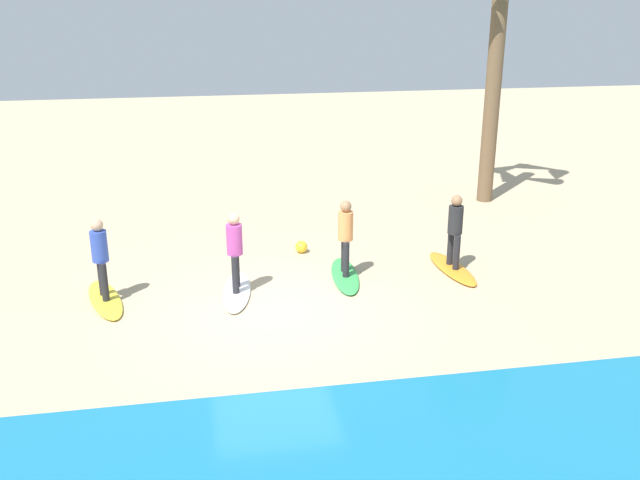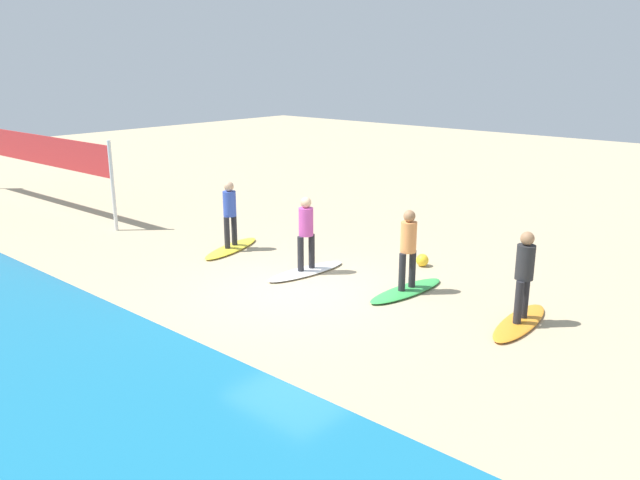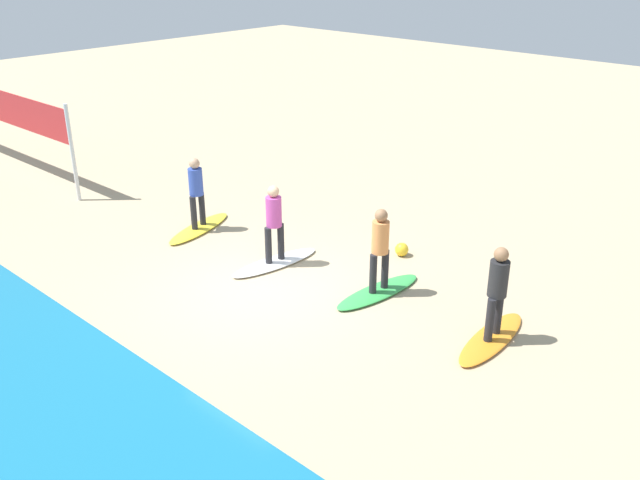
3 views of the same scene
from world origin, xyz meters
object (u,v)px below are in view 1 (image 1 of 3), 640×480
at_px(surfboard_orange, 452,268).
at_px(surfboard_white, 237,292).
at_px(surfer_orange, 455,226).
at_px(surfboard_yellow, 105,299).
at_px(surfer_white, 235,246).
at_px(beach_ball, 301,247).
at_px(surfer_green, 345,232).
at_px(surfer_yellow, 100,253).
at_px(surfboard_green, 345,275).

distance_m(surfboard_orange, surfboard_white, 4.82).
xyz_separation_m(surfer_orange, surfboard_yellow, (7.42, 0.35, -0.99)).
bearing_deg(surfer_white, surfboard_yellow, -1.67).
bearing_deg(beach_ball, surfer_green, 112.50).
bearing_deg(surfboard_white, surfer_yellow, -84.71).
relative_size(surfer_white, surfboard_yellow, 0.78).
bearing_deg(surfer_white, surfboard_white, -45.00).
distance_m(surfer_white, surfer_yellow, 2.61).
bearing_deg(surfer_white, surfboard_green, -169.38).
bearing_deg(beach_ball, surfer_white, 51.76).
bearing_deg(beach_ball, surfboard_green, 112.50).
height_order(surfer_white, beach_ball, surfer_white).
bearing_deg(surfboard_green, surfer_white, -73.60).
xyz_separation_m(surfboard_orange, surfboard_yellow, (7.42, 0.35, 0.00)).
xyz_separation_m(surfboard_green, surfboard_yellow, (4.98, 0.37, 0.00)).
xyz_separation_m(surfer_green, surfboard_yellow, (4.98, 0.37, -0.99)).
bearing_deg(surfer_orange, surfer_white, 5.05).
bearing_deg(beach_ball, surfer_yellow, 25.51).
bearing_deg(surfer_white, surfer_green, -169.38).
relative_size(surfer_orange, surfboard_white, 0.78).
relative_size(surfboard_orange, surfboard_green, 1.00).
xyz_separation_m(surfboard_yellow, surfer_yellow, (0.00, 0.00, 0.99)).
distance_m(surfer_white, beach_ball, 2.84).
xyz_separation_m(surfer_orange, surfboard_green, (2.44, -0.02, -0.99)).
distance_m(surfboard_orange, surfer_green, 2.63).
height_order(surfer_green, surfboard_white, surfer_green).
bearing_deg(surfboard_white, surfer_orange, 102.01).
xyz_separation_m(surfboard_orange, surfboard_green, (2.44, -0.02, 0.00)).
bearing_deg(surfboard_white, surfboard_yellow, -84.71).
bearing_deg(surfer_orange, surfer_green, -0.45).
distance_m(surfer_orange, surfboard_green, 2.63).
distance_m(surfer_orange, surfer_green, 2.44).
bearing_deg(surfer_green, surfer_white, 10.62).
distance_m(surfboard_white, surfboard_yellow, 2.61).
xyz_separation_m(surfer_green, surfboard_white, (2.37, 0.44, -0.99)).
distance_m(surfer_orange, surfboard_white, 4.92).
height_order(surfboard_green, surfer_yellow, surfer_yellow).
height_order(surfboard_yellow, beach_ball, beach_ball).
height_order(surfer_orange, surfer_white, same).
height_order(surfboard_orange, beach_ball, beach_ball).
height_order(surfer_orange, surfboard_green, surfer_orange).
xyz_separation_m(surfboard_orange, surfer_orange, (0.00, 0.00, 0.99)).
height_order(surfboard_orange, surfboard_green, same).
xyz_separation_m(surfboard_orange, surfer_white, (4.80, 0.42, 0.99)).
bearing_deg(surfboard_yellow, surfboard_green, 78.62).
xyz_separation_m(surfboard_white, beach_ball, (-1.67, -2.12, 0.10)).
relative_size(surfer_green, surfboard_yellow, 0.78).
xyz_separation_m(surfboard_orange, beach_ball, (3.13, -1.70, 0.10)).
distance_m(surfer_orange, surfboard_yellow, 7.49).
bearing_deg(surfboard_green, surfer_orange, 95.34).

